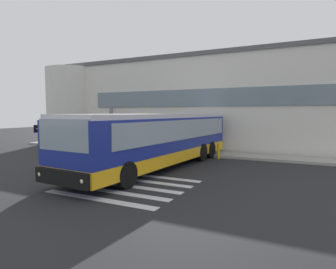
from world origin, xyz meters
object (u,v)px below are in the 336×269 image
at_px(bus_main_foreground, 159,141).
at_px(safety_bollard_yellow, 218,151).
at_px(entry_support_column, 111,126).
at_px(passenger_near_column, 115,134).
at_px(passenger_by_doorway, 120,135).

relative_size(bus_main_foreground, safety_bollard_yellow, 13.54).
distance_m(entry_support_column, safety_bollard_yellow, 9.59).
bearing_deg(safety_bollard_yellow, bus_main_foreground, -116.26).
bearing_deg(passenger_near_column, bus_main_foreground, -38.14).
distance_m(passenger_near_column, passenger_by_doorway, 1.09).
xyz_separation_m(bus_main_foreground, passenger_by_doorway, (-5.68, 4.58, -0.22)).
relative_size(entry_support_column, passenger_by_doorway, 1.85).
relative_size(bus_main_foreground, passenger_by_doorway, 7.28).
xyz_separation_m(entry_support_column, bus_main_foreground, (7.39, -5.75, -0.37)).
bearing_deg(safety_bollard_yellow, passenger_near_column, 171.81).
bearing_deg(bus_main_foreground, passenger_by_doorway, 141.11).
bearing_deg(passenger_by_doorway, bus_main_foreground, -38.89).
height_order(entry_support_column, passenger_by_doorway, entry_support_column).
distance_m(passenger_near_column, safety_bollard_yellow, 8.65).
bearing_deg(bus_main_foreground, passenger_near_column, 141.86).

